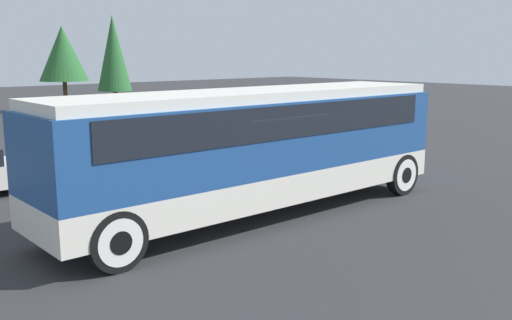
{
  "coord_description": "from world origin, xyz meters",
  "views": [
    {
      "loc": [
        -8.8,
        -10.08,
        3.87
      ],
      "look_at": [
        0.0,
        0.0,
        1.37
      ],
      "focal_mm": 40.0,
      "sensor_mm": 36.0,
      "label": 1
    }
  ],
  "objects": [
    {
      "name": "tree_left",
      "position": [
        6.85,
        27.4,
        3.86
      ],
      "size": [
        3.21,
        3.21,
        5.68
      ],
      "color": "brown",
      "rests_on": "ground_plane"
    },
    {
      "name": "ground_plane",
      "position": [
        0.0,
        0.0,
        0.0
      ],
      "size": [
        120.0,
        120.0,
        0.0
      ],
      "primitive_type": "plane",
      "color": "#2D2D30"
    },
    {
      "name": "tree_right",
      "position": [
        8.08,
        22.64,
        3.87
      ],
      "size": [
        2.1,
        2.1,
        6.19
      ],
      "color": "brown",
      "rests_on": "ground_plane"
    },
    {
      "name": "parked_car_mid",
      "position": [
        1.43,
        8.43,
        0.7
      ],
      "size": [
        4.17,
        1.81,
        1.4
      ],
      "color": "maroon",
      "rests_on": "ground_plane"
    },
    {
      "name": "tour_bus",
      "position": [
        0.1,
        0.0,
        1.84
      ],
      "size": [
        10.71,
        2.52,
        3.04
      ],
      "color": "silver",
      "rests_on": "ground_plane"
    }
  ]
}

